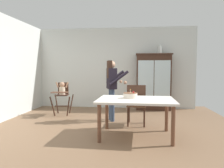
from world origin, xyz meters
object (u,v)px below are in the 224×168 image
ceramic_vase (159,50)px  birthday_cake (130,95)px  adult_person (112,83)px  dining_chair_far_side (136,102)px  high_chair_with_toddler (62,92)px  dining_table (136,103)px  china_cabinet (153,82)px

ceramic_vase → birthday_cake: ceramic_vase is taller
adult_person → dining_chair_far_side: adult_person is taller
high_chair_with_toddler → adult_person: 1.62m
adult_person → birthday_cake: size_ratio=5.47×
ceramic_vase → dining_table: (-0.76, -2.70, -1.27)m
adult_person → dining_table: size_ratio=1.03×
ceramic_vase → high_chair_with_toddler: ceramic_vase is taller
adult_person → high_chair_with_toddler: bearing=52.0°
dining_table → china_cabinet: bearing=77.9°
china_cabinet → dining_table: size_ratio=1.21×
china_cabinet → birthday_cake: china_cabinet is taller
high_chair_with_toddler → adult_person: adult_person is taller
dining_table → birthday_cake: birthday_cake is taller
ceramic_vase → birthday_cake: (-0.87, -2.61, -1.13)m
china_cabinet → high_chair_with_toddler: china_cabinet is taller
adult_person → dining_table: bearing=-171.8°
china_cabinet → adult_person: size_ratio=1.18×
dining_table → birthday_cake: size_ratio=5.33×
dining_table → dining_chair_far_side: size_ratio=1.55×
china_cabinet → dining_table: china_cabinet is taller
china_cabinet → dining_chair_far_side: bearing=-105.9°
china_cabinet → ceramic_vase: ceramic_vase is taller
high_chair_with_toddler → dining_chair_far_side: bearing=-30.9°
birthday_cake → ceramic_vase: bearing=71.7°
ceramic_vase → dining_table: 3.08m
ceramic_vase → china_cabinet: bearing=-178.8°
high_chair_with_toddler → birthday_cake: high_chair_with_toddler is taller
ceramic_vase → dining_chair_far_side: size_ratio=0.28×
adult_person → ceramic_vase: bearing=-60.4°
dining_table → dining_chair_far_side: (0.02, 0.73, -0.10)m
high_chair_with_toddler → birthday_cake: 2.56m
china_cabinet → dining_table: (-0.58, -2.70, -0.26)m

